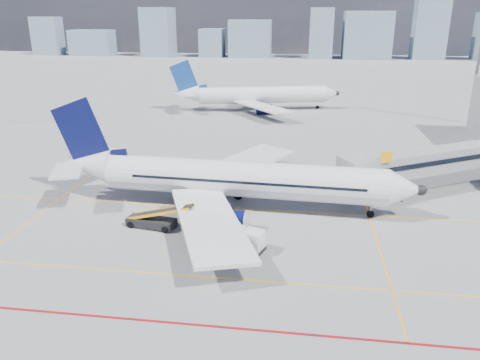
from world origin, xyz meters
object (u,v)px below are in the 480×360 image
object	(u,v)px
second_aircraft	(255,95)
baggage_tug	(237,234)
main_aircraft	(227,179)
cargo_dolly	(244,239)
ramp_worker	(260,247)
belt_loader	(153,220)

from	to	relation	value
second_aircraft	baggage_tug	bearing A→B (deg)	-99.68
main_aircraft	cargo_dolly	xyz separation A→B (m)	(2.97, -9.52, -2.09)
cargo_dolly	ramp_worker	bearing A→B (deg)	-7.80
belt_loader	ramp_worker	bearing A→B (deg)	-12.02
main_aircraft	baggage_tug	distance (m)	8.59
main_aircraft	second_aircraft	distance (m)	53.62
main_aircraft	ramp_worker	distance (m)	11.47
second_aircraft	cargo_dolly	world-z (taller)	second_aircraft
baggage_tug	belt_loader	bearing A→B (deg)	168.44
second_aircraft	ramp_worker	size ratio (longest dim) A/B	22.19
second_aircraft	ramp_worker	bearing A→B (deg)	-97.81
belt_loader	second_aircraft	bearing A→B (deg)	96.07
second_aircraft	belt_loader	distance (m)	59.72
baggage_tug	ramp_worker	size ratio (longest dim) A/B	1.56
second_aircraft	cargo_dolly	bearing A→B (deg)	-99.07
baggage_tug	belt_loader	xyz separation A→B (m)	(-8.53, 1.95, -0.10)
belt_loader	ramp_worker	distance (m)	11.64
second_aircraft	cargo_dolly	distance (m)	63.37
main_aircraft	second_aircraft	world-z (taller)	main_aircraft
cargo_dolly	ramp_worker	distance (m)	1.69
second_aircraft	belt_loader	world-z (taller)	second_aircraft
main_aircraft	second_aircraft	bearing A→B (deg)	95.66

